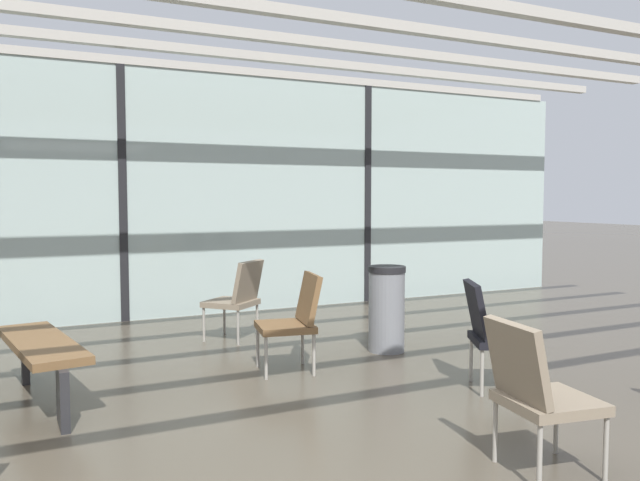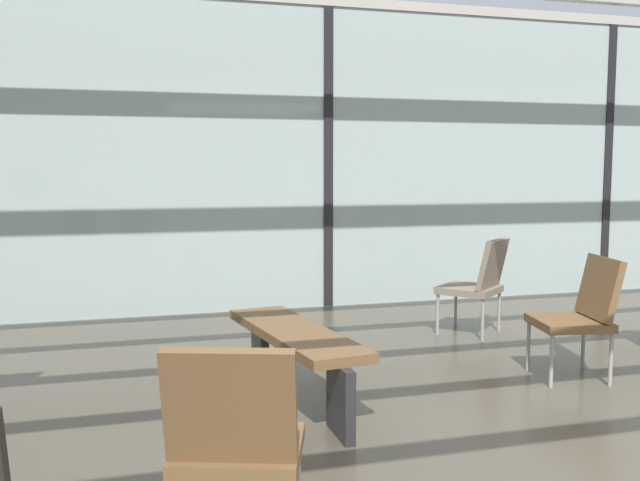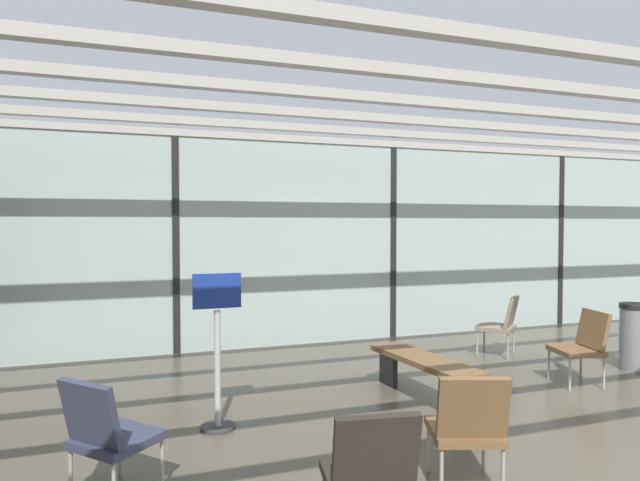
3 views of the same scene
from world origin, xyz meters
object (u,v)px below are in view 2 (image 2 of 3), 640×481
object	(u,v)px
lounge_chair_0	(236,435)
lounge_chair_3	(582,310)
parked_airplane	(295,139)
waiting_bench	(295,345)
lounge_chair_5	(479,280)

from	to	relation	value
lounge_chair_0	lounge_chair_3	distance (m)	3.22
parked_airplane	waiting_bench	bearing A→B (deg)	-104.21
lounge_chair_0	waiting_bench	xyz separation A→B (m)	(0.68, 1.77, -0.13)
parked_airplane	lounge_chair_3	xyz separation A→B (m)	(-0.26, -9.31, -1.55)
parked_airplane	lounge_chair_5	world-z (taller)	parked_airplane
parked_airplane	waiting_bench	distance (m)	9.66
lounge_chair_0	lounge_chair_5	bearing A→B (deg)	-112.58
lounge_chair_5	waiting_bench	world-z (taller)	lounge_chair_5
lounge_chair_0	lounge_chair_5	size ratio (longest dim) A/B	1.00
parked_airplane	lounge_chair_3	bearing A→B (deg)	-91.61
lounge_chair_5	parked_airplane	bearing A→B (deg)	-133.07
lounge_chair_0	lounge_chair_5	xyz separation A→B (m)	(2.70, 3.08, 0.00)
lounge_chair_3	lounge_chair_0	bearing A→B (deg)	-47.31
lounge_chair_0	waiting_bench	size ratio (longest dim) A/B	0.52
lounge_chair_0	lounge_chair_5	world-z (taller)	same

